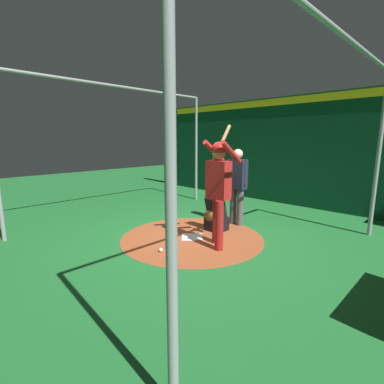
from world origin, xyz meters
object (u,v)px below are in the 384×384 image
(catcher, at_px, (216,214))
(baseball_1, at_px, (221,246))
(baseball_0, at_px, (175,237))
(umpire, at_px, (237,183))
(batter, at_px, (219,183))
(baseball_2, at_px, (161,250))
(home_plate, at_px, (192,237))

(catcher, xyz_separation_m, baseball_1, (0.72, 0.73, -0.34))
(catcher, xyz_separation_m, baseball_0, (0.97, -0.25, -0.34))
(umpire, bearing_deg, catcher, -3.28)
(batter, distance_m, baseball_2, 1.58)
(baseball_0, bearing_deg, baseball_1, 104.44)
(batter, bearing_deg, baseball_2, -29.23)
(umpire, bearing_deg, batter, 22.62)
(catcher, distance_m, baseball_0, 1.06)
(catcher, relative_size, baseball_1, 13.25)
(umpire, bearing_deg, baseball_2, 1.07)
(umpire, bearing_deg, baseball_1, 25.77)
(home_plate, xyz_separation_m, baseball_1, (0.04, 0.78, 0.03))
(home_plate, bearing_deg, baseball_1, 86.86)
(batter, distance_m, umpire, 1.50)
(catcher, height_order, baseball_0, catcher)
(baseball_0, height_order, baseball_1, same)
(umpire, bearing_deg, home_plate, -4.00)
(baseball_2, bearing_deg, baseball_1, 143.99)
(baseball_1, height_order, baseball_2, same)
(batter, relative_size, baseball_2, 30.43)
(catcher, distance_m, baseball_1, 1.08)
(home_plate, bearing_deg, umpire, 176.00)
(catcher, bearing_deg, baseball_1, 45.47)
(home_plate, relative_size, umpire, 0.24)
(catcher, bearing_deg, umpire, 176.72)
(home_plate, relative_size, catcher, 0.43)
(batter, height_order, baseball_0, batter)
(home_plate, relative_size, baseball_1, 5.68)
(batter, relative_size, catcher, 2.30)
(baseball_0, bearing_deg, home_plate, 146.72)
(baseball_1, bearing_deg, catcher, -134.53)
(catcher, height_order, umpire, umpire)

